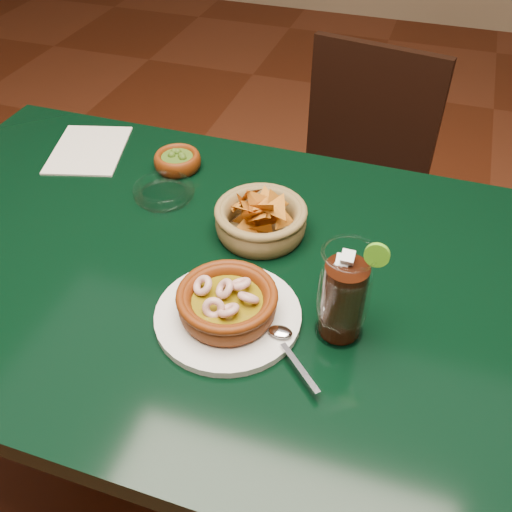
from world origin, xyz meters
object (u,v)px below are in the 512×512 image
(dining_table, at_px, (188,297))
(chip_basket, at_px, (261,220))
(dining_chair, at_px, (350,190))
(cola_drink, at_px, (344,295))
(shrimp_plate, at_px, (228,306))

(dining_table, distance_m, chip_basket, 0.20)
(dining_table, relative_size, dining_chair, 1.42)
(dining_table, distance_m, dining_chair, 0.75)
(dining_table, height_order, cola_drink, cola_drink)
(shrimp_plate, height_order, cola_drink, cola_drink)
(dining_table, xyz_separation_m, cola_drink, (0.29, -0.08, 0.18))
(dining_chair, height_order, cola_drink, cola_drink)
(chip_basket, relative_size, cola_drink, 1.09)
(dining_table, height_order, shrimp_plate, shrimp_plate)
(dining_table, xyz_separation_m, shrimp_plate, (0.12, -0.11, 0.13))
(dining_chair, height_order, chip_basket, chip_basket)
(dining_chair, relative_size, cola_drink, 4.66)
(chip_basket, bearing_deg, dining_chair, 82.64)
(chip_basket, bearing_deg, shrimp_plate, -85.32)
(dining_chair, bearing_deg, chip_basket, -97.36)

